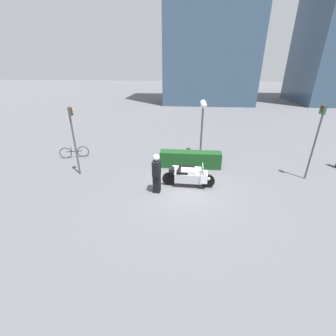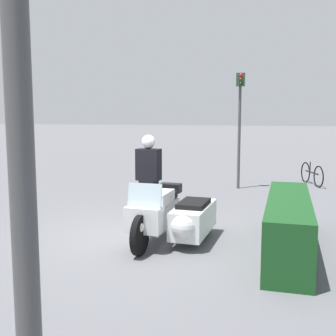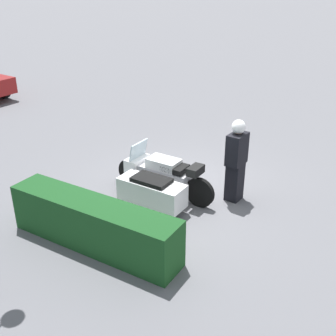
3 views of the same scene
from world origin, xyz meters
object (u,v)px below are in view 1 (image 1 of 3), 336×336
Objects in this scene: twin_lamp_post at (203,113)px; traffic_light_near at (317,133)px; police_motorcycle at (189,174)px; hedge_bush_curbside at (190,159)px; traffic_light_far at (73,132)px; officer_rider at (157,173)px; bicycle_parked at (74,152)px.

traffic_light_near reaches higher than twin_lamp_post.
police_motorcycle is 2.00m from hedge_bush_curbside.
traffic_light_far reaches higher than police_motorcycle.
police_motorcycle is 0.73× the size of twin_lamp_post.
traffic_light_far reaches higher than twin_lamp_post.
traffic_light_far is at bearing 166.14° from officer_rider.
police_motorcycle reaches higher than bicycle_parked.
traffic_light_near is (5.31, -2.76, -0.32)m from twin_lamp_post.
traffic_light_far reaches higher than hedge_bush_curbside.
hedge_bush_curbside is at bearing 67.70° from officer_rider.
hedge_bush_curbside is 6.41m from traffic_light_far.
officer_rider is at bearing -52.92° from bicycle_parked.
hedge_bush_curbside is at bearing -19.74° from traffic_light_near.
traffic_light_far is (-11.91, -0.56, -0.10)m from traffic_light_near.
officer_rider is at bearing -144.92° from police_motorcycle.
bicycle_parked is (-7.33, 2.77, -0.13)m from police_motorcycle.
hedge_bush_curbside is (0.03, 2.00, -0.01)m from police_motorcycle.
hedge_bush_curbside is at bearing -109.57° from twin_lamp_post.
hedge_bush_curbside is at bearing 1.54° from traffic_light_far.
officer_rider is 6.97m from bicycle_parked.
twin_lamp_post is at bearing 14.15° from traffic_light_far.
officer_rider is at bearing -117.08° from hedge_bush_curbside.
traffic_light_far is (-5.95, -1.49, 1.87)m from hedge_bush_curbside.
hedge_bush_curbside is 0.93× the size of traffic_light_near.
bicycle_parked is at bearing 161.00° from police_motorcycle.
twin_lamp_post is 7.39m from traffic_light_far.
bicycle_parked is at bearing -172.48° from twin_lamp_post.
police_motorcycle is 1.53× the size of bicycle_parked.
hedge_bush_curbside is 0.98× the size of traffic_light_far.
twin_lamp_post is 6.00m from traffic_light_near.
traffic_light_near is at bearing -27.42° from twin_lamp_post.
twin_lamp_post is (0.68, 3.82, 2.27)m from police_motorcycle.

